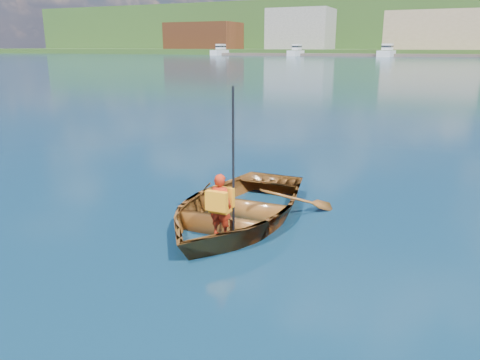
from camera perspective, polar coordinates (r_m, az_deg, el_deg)
ground at (r=7.17m, az=1.47°, el=-7.93°), size 600.00×600.00×0.00m
rowboat at (r=8.01m, az=-0.50°, el=-3.33°), size 2.82×3.94×0.82m
child_paddler at (r=7.06m, az=-2.39°, el=-2.86°), size 0.36×0.34×2.26m
shoreline at (r=242.79m, az=24.58°, el=16.33°), size 400.00×140.00×22.00m
dock at (r=154.17m, az=26.93°, el=13.36°), size 159.99×12.33×0.80m
waterfront_buildings at (r=171.43m, az=21.63°, el=16.51°), size 202.00×16.00×14.00m
marina_yachts at (r=149.39m, az=23.75°, el=14.07°), size 144.02×13.72×4.23m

